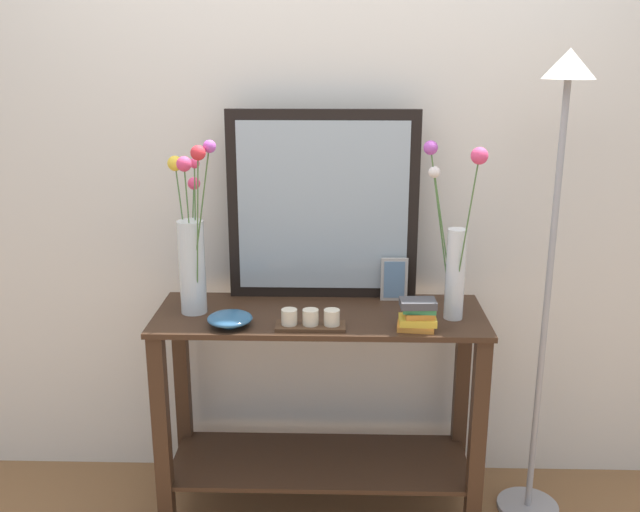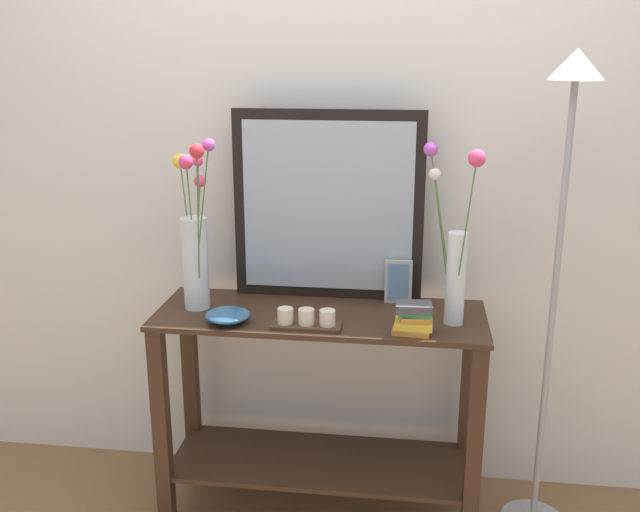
{
  "view_description": "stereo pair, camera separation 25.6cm",
  "coord_description": "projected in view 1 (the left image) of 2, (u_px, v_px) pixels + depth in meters",
  "views": [
    {
      "loc": [
        0.07,
        -2.46,
        1.77
      ],
      "look_at": [
        0.0,
        0.0,
        1.05
      ],
      "focal_mm": 40.11,
      "sensor_mm": 36.0,
      "label": 1
    },
    {
      "loc": [
        0.32,
        -2.44,
        1.77
      ],
      "look_at": [
        0.0,
        0.0,
        1.05
      ],
      "focal_mm": 40.11,
      "sensor_mm": 36.0,
      "label": 2
    }
  ],
  "objects": [
    {
      "name": "candle_tray",
      "position": [
        311.0,
        320.0,
        2.48
      ],
      "size": [
        0.24,
        0.09,
        0.07
      ],
      "color": "#472D1C",
      "rests_on": "console_table"
    },
    {
      "name": "wall_back",
      "position": [
        322.0,
        159.0,
        2.81
      ],
      "size": [
        6.4,
        0.08,
        2.7
      ],
      "primitive_type": "cube",
      "color": "silver",
      "rests_on": "ground"
    },
    {
      "name": "book_stack",
      "position": [
        418.0,
        315.0,
        2.46
      ],
      "size": [
        0.14,
        0.1,
        0.11
      ],
      "color": "orange",
      "rests_on": "console_table"
    },
    {
      "name": "ground_plane",
      "position": [
        320.0,
        509.0,
        2.87
      ],
      "size": [
        7.0,
        6.0,
        0.02
      ],
      "primitive_type": "cube",
      "color": "brown"
    },
    {
      "name": "decorative_bowl",
      "position": [
        230.0,
        319.0,
        2.5
      ],
      "size": [
        0.16,
        0.16,
        0.05
      ],
      "color": "#2D5B84",
      "rests_on": "console_table"
    },
    {
      "name": "mirror_leaning",
      "position": [
        323.0,
        206.0,
        2.71
      ],
      "size": [
        0.72,
        0.03,
        0.72
      ],
      "color": "black",
      "rests_on": "console_table"
    },
    {
      "name": "console_table",
      "position": [
        320.0,
        394.0,
        2.72
      ],
      "size": [
        1.21,
        0.44,
        0.83
      ],
      "color": "#382316",
      "rests_on": "ground"
    },
    {
      "name": "floor_lamp",
      "position": [
        555.0,
        217.0,
        2.52
      ],
      "size": [
        0.24,
        0.24,
        1.77
      ],
      "color": "#9E9EA3",
      "rests_on": "ground"
    },
    {
      "name": "vase_right",
      "position": [
        455.0,
        252.0,
        2.5
      ],
      "size": [
        0.2,
        0.18,
        0.64
      ],
      "color": "silver",
      "rests_on": "console_table"
    },
    {
      "name": "picture_frame_small",
      "position": [
        394.0,
        279.0,
        2.74
      ],
      "size": [
        0.1,
        0.01,
        0.17
      ],
      "color": "#B7B2AD",
      "rests_on": "console_table"
    },
    {
      "name": "tall_vase_left",
      "position": [
        192.0,
        249.0,
        2.57
      ],
      "size": [
        0.2,
        0.29,
        0.65
      ],
      "color": "silver",
      "rests_on": "console_table"
    }
  ]
}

